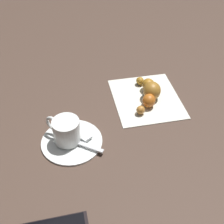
{
  "coord_description": "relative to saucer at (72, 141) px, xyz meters",
  "views": [
    {
      "loc": [
        -0.19,
        -0.47,
        0.49
      ],
      "look_at": [
        0.01,
        0.01,
        0.02
      ],
      "focal_mm": 47.73,
      "sensor_mm": 36.0,
      "label": 1
    }
  ],
  "objects": [
    {
      "name": "napkin",
      "position": [
        0.22,
        0.07,
        -0.0
      ],
      "size": [
        0.2,
        0.22,
        0.0
      ],
      "primitive_type": "cube",
      "rotation": [
        0.0,
        0.0,
        -0.19
      ],
      "color": "silver",
      "rests_on": "ground"
    },
    {
      "name": "saucer",
      "position": [
        0.0,
        0.0,
        0.0
      ],
      "size": [
        0.13,
        0.13,
        0.01
      ],
      "primitive_type": "cylinder",
      "color": "white",
      "rests_on": "ground"
    },
    {
      "name": "croissant",
      "position": [
        0.23,
        0.07,
        0.02
      ],
      "size": [
        0.09,
        0.13,
        0.05
      ],
      "color": "#B0702E",
      "rests_on": "napkin"
    },
    {
      "name": "teaspoon",
      "position": [
        -0.0,
        -0.0,
        0.01
      ],
      "size": [
        0.09,
        0.1,
        0.01
      ],
      "color": "silver",
      "rests_on": "saucer"
    },
    {
      "name": "ground_plane",
      "position": [
        0.1,
        0.02,
        -0.0
      ],
      "size": [
        1.8,
        1.8,
        0.0
      ],
      "primitive_type": "plane",
      "color": "#47352B"
    },
    {
      "name": "sugar_packet",
      "position": [
        0.02,
        0.01,
        0.01
      ],
      "size": [
        0.05,
        0.07,
        0.01
      ],
      "primitive_type": "cube",
      "rotation": [
        0.0,
        0.0,
        8.27
      ],
      "color": "white",
      "rests_on": "saucer"
    },
    {
      "name": "espresso_cup",
      "position": [
        -0.01,
        0.01,
        0.03
      ],
      "size": [
        0.07,
        0.08,
        0.05
      ],
      "color": "white",
      "rests_on": "saucer"
    }
  ]
}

